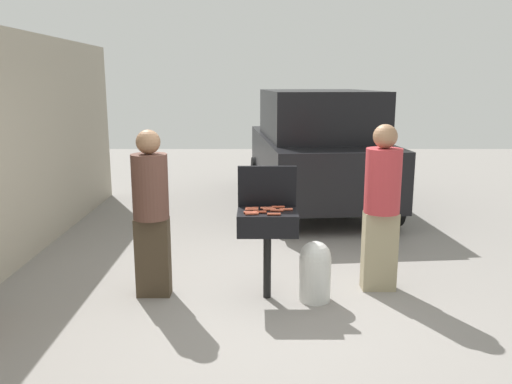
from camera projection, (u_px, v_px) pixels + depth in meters
name	position (u px, v px, depth m)	size (l,w,h in m)	color
ground_plane	(261.00, 301.00, 5.28)	(24.00, 24.00, 0.00)	gray
house_wall_side	(3.00, 151.00, 5.98)	(0.24, 8.00, 2.78)	#B2A893
bbq_grill	(270.00, 225.00, 5.22)	(0.60, 0.44, 0.91)	black
grill_lid_open	(270.00, 186.00, 5.36)	(0.60, 0.05, 0.42)	black
hot_dog_0	(262.00, 212.00, 5.11)	(0.03, 0.03, 0.13)	#AD4228
hot_dog_1	(269.00, 208.00, 5.27)	(0.03, 0.03, 0.13)	#C6593D
hot_dog_2	(253.00, 213.00, 5.08)	(0.03, 0.03, 0.13)	#B74C33
hot_dog_3	(272.00, 209.00, 5.21)	(0.03, 0.03, 0.13)	#C6593D
hot_dog_4	(254.00, 210.00, 5.20)	(0.03, 0.03, 0.13)	#C6593D
hot_dog_5	(276.00, 214.00, 5.03)	(0.03, 0.03, 0.13)	#B74C33
hot_dog_6	(279.00, 210.00, 5.17)	(0.03, 0.03, 0.13)	#B74C33
hot_dog_7	(288.00, 209.00, 5.21)	(0.03, 0.03, 0.13)	#C6593D
hot_dog_8	(281.00, 207.00, 5.31)	(0.03, 0.03, 0.13)	#AD4228
hot_dog_9	(254.00, 214.00, 5.04)	(0.03, 0.03, 0.13)	#B74C33
hot_dog_10	(254.00, 208.00, 5.26)	(0.03, 0.03, 0.13)	#B74C33
propane_tank	(317.00, 270.00, 5.24)	(0.32, 0.32, 0.62)	silver
person_left	(154.00, 208.00, 5.25)	(0.36, 0.36, 1.72)	#3F3323
person_right	(384.00, 202.00, 5.39)	(0.37, 0.37, 1.76)	gray
parked_minivan	(319.00, 148.00, 9.18)	(2.34, 4.55, 2.02)	black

